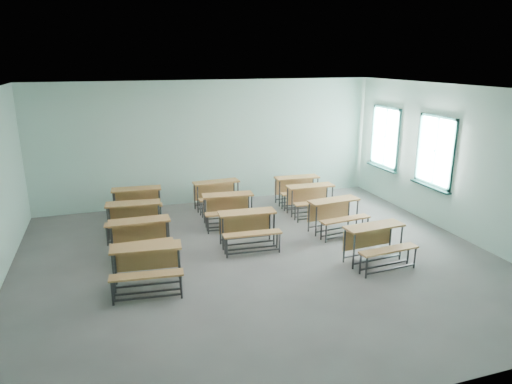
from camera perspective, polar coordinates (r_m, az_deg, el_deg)
room at (r=8.35m, az=0.92°, el=1.65°), size 9.04×8.04×3.24m
desk_unit_r0c0 at (r=7.84m, az=-13.51°, el=-8.48°), size 1.24×0.90×0.73m
desk_unit_r0c2 at (r=8.82m, az=14.87°, el=-5.71°), size 1.22×0.86×0.73m
desk_unit_r1c0 at (r=9.07m, az=-14.25°, el=-5.03°), size 1.16×0.78×0.73m
desk_unit_r1c1 at (r=9.27m, az=-0.98°, el=-4.04°), size 1.21×0.85×0.73m
desk_unit_r1c2 at (r=10.19m, az=9.97°, el=-2.37°), size 1.23×0.89×0.73m
desk_unit_r2c0 at (r=10.17m, az=-15.05°, el=-2.74°), size 1.23×0.89×0.73m
desk_unit_r2c1 at (r=10.46m, az=-3.46°, el=-1.66°), size 1.23×0.88×0.73m
desk_unit_r2c2 at (r=11.24m, az=6.98°, el=-0.46°), size 1.18×0.81×0.73m
desk_unit_r3c0 at (r=11.27m, az=-14.66°, el=-0.83°), size 1.22×0.87×0.73m
desk_unit_r3c1 at (r=11.57m, az=-4.83°, el=0.10°), size 1.21×0.85×0.73m
desk_unit_r3c2 at (r=12.02m, az=5.30°, el=0.71°), size 1.19×0.82×0.73m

